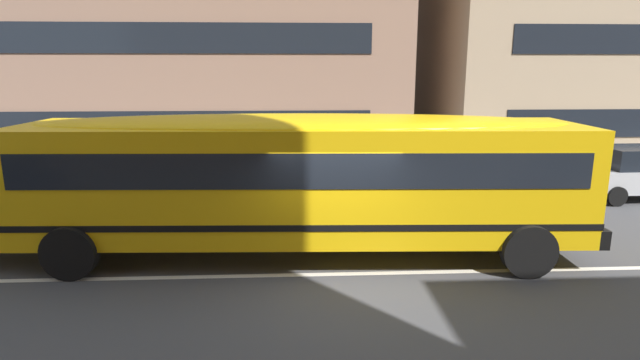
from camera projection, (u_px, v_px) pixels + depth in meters
The scene contains 5 objects.
ground_plane at pixel (334, 274), 10.00m from camera, with size 400.00×400.00×0.00m, color #424244.
sidewalk_far at pixel (316, 182), 18.12m from camera, with size 120.00×3.00×0.01m, color gray.
lane_centreline at pixel (334, 274), 10.00m from camera, with size 110.00×0.16×0.01m, color silver.
school_bus at pixel (289, 173), 10.75m from camera, with size 13.87×3.60×3.08m.
parked_car_silver_near_corner at pixel (639, 172), 15.72m from camera, with size 3.94×1.96×1.64m.
Camera 1 is at (-0.76, -9.33, 4.02)m, focal length 28.08 mm.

